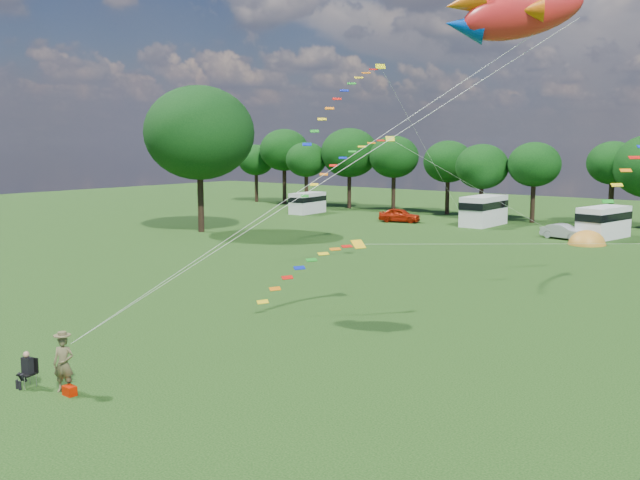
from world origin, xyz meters
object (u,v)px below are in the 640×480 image
Objects in this scene: camp_chair at (28,365)px; fish_kite at (511,12)px; big_tree at (199,133)px; tent_orange at (587,244)px; kite_flyer at (64,364)px; campervan_a at (308,202)px; campervan_c at (604,221)px; car_a at (400,215)px; campervan_b at (484,210)px; car_b at (564,232)px.

fish_kite is (13.44, 7.83, 11.19)m from camp_chair.
tent_orange is (30.57, 13.80, -9.00)m from big_tree.
tent_orange is 45.42m from kite_flyer.
campervan_c is at bearing -96.61° from campervan_a.
campervan_c is at bearing -105.22° from car_a.
campervan_b reaches higher than tent_orange.
camp_chair is at bearing -176.17° from fish_kite.
camp_chair is (-3.42, -50.62, -0.72)m from campervan_c.
campervan_a is (-31.11, 3.33, 0.64)m from car_b.
car_b is (17.87, -2.24, -0.08)m from car_a.
big_tree reaches higher than fish_kite.
fish_kite reaches higher than campervan_c.
car_a is 2.27× the size of kite_flyer.
campervan_b is 53.62m from camp_chair.
campervan_a is at bearing 170.88° from tent_orange.
campervan_a is 4.08× the size of camp_chair.
car_b is 11.05m from campervan_b.
big_tree is at bearing 138.29° from campervan_b.
tent_orange is at bearing -104.67° from campervan_a.
campervan_b reaches higher than camp_chair.
campervan_b reaches higher than kite_flyer.
campervan_a is 1.55× the size of tent_orange.
big_tree is at bearing 118.44° from camp_chair.
tent_orange is at bearing 53.36° from kite_flyer.
big_tree is 2.21× the size of campervan_b.
fish_kite is (12.02, 7.36, 10.97)m from kite_flyer.
campervan_b is 1.85× the size of tent_orange.
campervan_b is 53.40m from kite_flyer.
kite_flyer is (10.24, -52.41, -0.62)m from campervan_b.
campervan_a reaches higher than tent_orange.
car_a is (10.05, 18.14, -8.29)m from big_tree.
campervan_a is at bearing 88.02° from kite_flyer.
big_tree is 43.17m from kite_flyer.
car_a is 20.32m from campervan_c.
campervan_c is 4.74× the size of camp_chair.
campervan_a is 59.44m from camp_chair.
car_a is at bearing 100.98° from campervan_c.
kite_flyer is at bearing -168.32° from car_b.
campervan_c reaches higher than camp_chair.
car_b is 1.91× the size of kite_flyer.
campervan_b is at bearing 89.91° from fish_kite.
big_tree is at bearing 98.11° from kite_flyer.
big_tree is at bearing 130.83° from car_b.
car_a is 52.95m from kite_flyer.
campervan_a is 2.65× the size of kite_flyer.
campervan_b is at bearing 150.51° from tent_orange.
kite_flyer is at bearing -176.31° from car_a.
campervan_a reaches higher than kite_flyer.
campervan_c is (12.25, -2.26, -0.11)m from campervan_b.
campervan_a is 62.41m from fish_kite.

